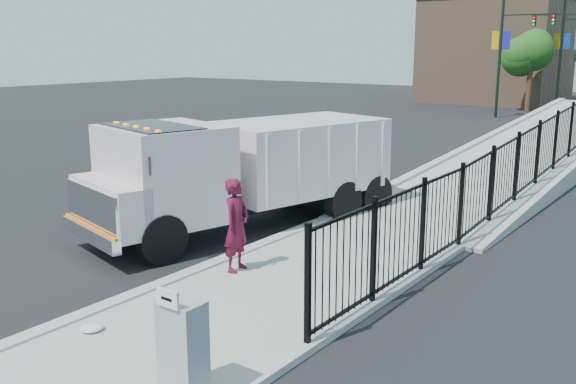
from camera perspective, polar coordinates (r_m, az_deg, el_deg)
The scene contains 15 objects.
ground at distance 13.33m, azimuth -6.15°, elevation -6.62°, with size 120.00×120.00×0.00m, color black.
sidewalk at distance 10.73m, azimuth -5.61°, elevation -11.22°, with size 3.55×12.00×0.12m, color #9E998E.
curb at distance 11.99m, azimuth -12.62°, elevation -8.72°, with size 0.30×12.00×0.16m, color #ADAAA3.
ramp at distance 26.46m, azimuth 21.46°, elevation 2.30°, with size 3.95×24.00×1.70m, color #9E998E.
iron_fence at distance 22.15m, azimuth 22.55°, elevation 2.68°, with size 0.10×28.00×1.80m, color black.
truck at distance 15.65m, azimuth -4.30°, elevation 2.25°, with size 4.52×8.48×2.77m.
worker at distance 12.48m, azimuth -4.60°, elevation -2.94°, with size 0.67×0.44×1.84m, color #530E23.
utility_cabinet at distance 8.32m, azimuth -9.32°, elevation -13.55°, with size 0.55×0.40×1.25m, color gray.
arrow_sign at distance 7.89m, azimuth -10.65°, elevation -9.29°, with size 0.35×0.04×0.22m, color white.
debris at distance 10.59m, azimuth -17.03°, elevation -11.46°, with size 0.36×0.36×0.09m, color silver.
light_pole_0 at distance 42.93m, azimuth 18.75°, elevation 12.07°, with size 3.77×0.22×8.00m.
light_pole_2 at distance 51.41m, azimuth 23.46°, elevation 11.72°, with size 3.78×0.22×8.00m.
tree_0 at distance 47.05m, azimuth 20.85°, elevation 11.43°, with size 2.83×2.83×5.42m.
tree_2 at distance 60.43m, azimuth 23.19°, elevation 11.34°, with size 2.41×2.41×5.21m.
building at distance 56.09m, azimuth 18.08°, elevation 11.76°, with size 10.00×10.00×8.00m, color #8C664C.
Camera 1 is at (8.47, -9.30, 4.42)m, focal length 40.00 mm.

